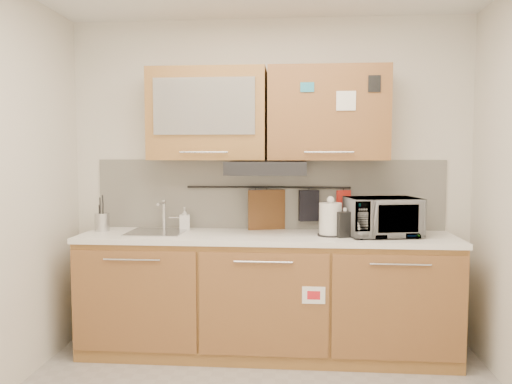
# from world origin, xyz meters

# --- Properties ---
(wall_back) EXTENTS (3.20, 0.00, 3.20)m
(wall_back) POSITION_xyz_m (0.00, 1.50, 1.30)
(wall_back) COLOR silver
(wall_back) RESTS_ON ground
(base_cabinet) EXTENTS (2.80, 0.64, 0.88)m
(base_cabinet) POSITION_xyz_m (0.00, 1.19, 0.41)
(base_cabinet) COLOR #A56F3A
(base_cabinet) RESTS_ON floor
(countertop) EXTENTS (2.82, 0.62, 0.04)m
(countertop) POSITION_xyz_m (0.00, 1.19, 0.90)
(countertop) COLOR white
(countertop) RESTS_ON base_cabinet
(backsplash) EXTENTS (2.80, 0.02, 0.56)m
(backsplash) POSITION_xyz_m (0.00, 1.49, 1.20)
(backsplash) COLOR silver
(backsplash) RESTS_ON countertop
(upper_cabinets) EXTENTS (1.82, 0.37, 0.70)m
(upper_cabinets) POSITION_xyz_m (-0.00, 1.32, 1.83)
(upper_cabinets) COLOR #A56F3A
(upper_cabinets) RESTS_ON wall_back
(range_hood) EXTENTS (0.60, 0.46, 0.10)m
(range_hood) POSITION_xyz_m (0.00, 1.25, 1.42)
(range_hood) COLOR black
(range_hood) RESTS_ON upper_cabinets
(sink) EXTENTS (0.42, 0.40, 0.26)m
(sink) POSITION_xyz_m (-0.85, 1.21, 0.92)
(sink) COLOR silver
(sink) RESTS_ON countertop
(utensil_rail) EXTENTS (1.30, 0.02, 0.02)m
(utensil_rail) POSITION_xyz_m (0.00, 1.45, 1.26)
(utensil_rail) COLOR black
(utensil_rail) RESTS_ON backsplash
(utensil_crock) EXTENTS (0.15, 0.15, 0.28)m
(utensil_crock) POSITION_xyz_m (-1.30, 1.26, 0.99)
(utensil_crock) COLOR silver
(utensil_crock) RESTS_ON countertop
(kettle) EXTENTS (0.21, 0.19, 0.29)m
(kettle) POSITION_xyz_m (0.48, 1.17, 1.04)
(kettle) COLOR silver
(kettle) RESTS_ON countertop
(toaster) EXTENTS (0.28, 0.23, 0.19)m
(toaster) POSITION_xyz_m (0.62, 1.17, 1.02)
(toaster) COLOR black
(toaster) RESTS_ON countertop
(microwave) EXTENTS (0.57, 0.44, 0.29)m
(microwave) POSITION_xyz_m (0.86, 1.18, 1.06)
(microwave) COLOR #999999
(microwave) RESTS_ON countertop
(soap_bottle) EXTENTS (0.10, 0.10, 0.18)m
(soap_bottle) POSITION_xyz_m (-0.66, 1.37, 1.01)
(soap_bottle) COLOR #999999
(soap_bottle) RESTS_ON countertop
(cutting_board) EXTENTS (0.29, 0.11, 0.37)m
(cutting_board) POSITION_xyz_m (-0.01, 1.44, 1.05)
(cutting_board) COLOR brown
(cutting_board) RESTS_ON utensil_rail
(oven_mitt) EXTENTS (0.11, 0.07, 0.19)m
(oven_mitt) POSITION_xyz_m (-0.10, 1.44, 1.15)
(oven_mitt) COLOR #21419A
(oven_mitt) RESTS_ON utensil_rail
(dark_pouch) EXTENTS (0.16, 0.09, 0.25)m
(dark_pouch) POSITION_xyz_m (0.33, 1.44, 1.12)
(dark_pouch) COLOR black
(dark_pouch) RESTS_ON utensil_rail
(pot_holder) EXTENTS (0.12, 0.06, 0.14)m
(pot_holder) POSITION_xyz_m (0.60, 1.44, 1.17)
(pot_holder) COLOR red
(pot_holder) RESTS_ON utensil_rail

